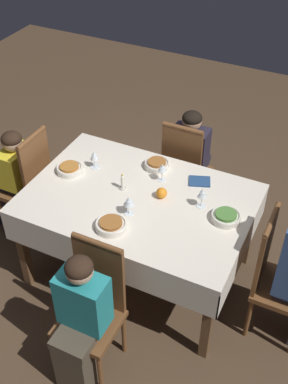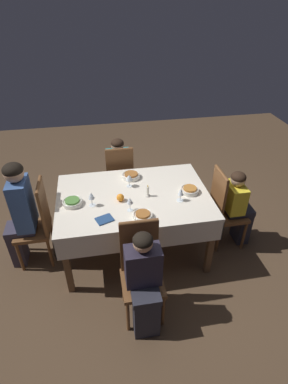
% 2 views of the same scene
% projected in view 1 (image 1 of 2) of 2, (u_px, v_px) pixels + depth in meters
% --- Properties ---
extents(ground_plane, '(8.00, 8.00, 0.00)m').
position_uv_depth(ground_plane, '(139.00, 271.00, 3.88)').
color(ground_plane, '#4C3826').
extents(dining_table, '(1.59, 1.09, 0.78)m').
position_uv_depth(dining_table, '(139.00, 206.00, 3.43)').
color(dining_table, silver).
rests_on(dining_table, ground_plane).
extents(chair_west, '(0.37, 0.37, 1.00)m').
position_uv_depth(chair_west, '(274.00, 275.00, 3.17)').
color(chair_west, brown).
rests_on(chair_west, ground_plane).
extents(chair_south, '(0.37, 0.37, 1.00)m').
position_uv_depth(chair_south, '(184.00, 169.00, 4.06)').
color(chair_south, brown).
rests_on(chair_south, ground_plane).
extents(chair_east, '(0.37, 0.37, 1.00)m').
position_uv_depth(chair_east, '(30.00, 182.00, 3.92)').
color(chair_east, brown).
rests_on(chair_east, ground_plane).
extents(chair_north, '(0.37, 0.37, 1.00)m').
position_uv_depth(chair_north, '(94.00, 304.00, 2.98)').
color(chair_north, brown).
rests_on(chair_north, ground_plane).
extents(person_child_dark, '(0.30, 0.33, 1.02)m').
position_uv_depth(person_child_dark, '(192.00, 155.00, 4.15)').
color(person_child_dark, '#282833').
rests_on(person_child_dark, ground_plane).
extents(person_child_yellow, '(0.33, 0.30, 0.97)m').
position_uv_depth(person_child_yellow, '(13.00, 175.00, 3.97)').
color(person_child_yellow, '#282833').
rests_on(person_child_yellow, ground_plane).
extents(person_child_teal, '(0.30, 0.33, 1.03)m').
position_uv_depth(person_child_teal, '(80.00, 320.00, 2.85)').
color(person_child_teal, '#4C4233').
rests_on(person_child_teal, ground_plane).
extents(bowl_west, '(0.20, 0.20, 0.06)m').
position_uv_depth(bowl_west, '(226.00, 216.00, 3.19)').
color(bowl_west, silver).
rests_on(bowl_west, dining_table).
extents(wine_glass_west, '(0.07, 0.07, 0.16)m').
position_uv_depth(wine_glass_west, '(202.00, 194.00, 3.24)').
color(wine_glass_west, white).
rests_on(wine_glass_west, dining_table).
extents(bowl_south, '(0.19, 0.19, 0.06)m').
position_uv_depth(bowl_south, '(157.00, 164.00, 3.64)').
color(bowl_south, silver).
rests_on(bowl_south, dining_table).
extents(wine_glass_south, '(0.06, 0.06, 0.15)m').
position_uv_depth(wine_glass_south, '(162.00, 168.00, 3.46)').
color(wine_glass_south, white).
rests_on(wine_glass_south, dining_table).
extents(bowl_east, '(0.20, 0.20, 0.06)m').
position_uv_depth(bowl_east, '(69.00, 169.00, 3.59)').
color(bowl_east, silver).
rests_on(bowl_east, dining_table).
extents(wine_glass_east, '(0.07, 0.07, 0.15)m').
position_uv_depth(wine_glass_east, '(94.00, 156.00, 3.59)').
color(wine_glass_east, white).
rests_on(wine_glass_east, dining_table).
extents(bowl_north, '(0.21, 0.21, 0.06)m').
position_uv_depth(bowl_north, '(111.00, 225.00, 3.13)').
color(bowl_north, silver).
rests_on(bowl_north, dining_table).
extents(wine_glass_north, '(0.07, 0.07, 0.15)m').
position_uv_depth(wine_glass_north, '(129.00, 202.00, 3.18)').
color(wine_glass_north, white).
rests_on(wine_glass_north, dining_table).
extents(candle_centerpiece, '(0.05, 0.05, 0.14)m').
position_uv_depth(candle_centerpiece, '(123.00, 183.00, 3.42)').
color(candle_centerpiece, beige).
rests_on(candle_centerpiece, dining_table).
extents(orange_fruit, '(0.08, 0.08, 0.08)m').
position_uv_depth(orange_fruit, '(162.00, 193.00, 3.36)').
color(orange_fruit, orange).
rests_on(orange_fruit, dining_table).
extents(napkin_red_folded, '(0.19, 0.17, 0.01)m').
position_uv_depth(napkin_red_folded, '(200.00, 181.00, 3.51)').
color(napkin_red_folded, navy).
rests_on(napkin_red_folded, dining_table).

